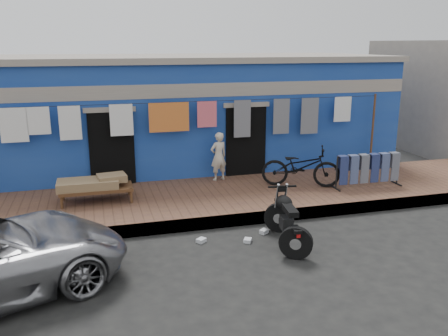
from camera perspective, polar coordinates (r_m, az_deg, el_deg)
The scene contains 13 objects.
ground at distance 8.63m, azimuth 3.65°, elevation -10.70°, with size 80.00×80.00×0.00m, color black.
sidewalk at distance 11.25m, azimuth -1.38°, elevation -3.80°, with size 28.00×3.00×0.25m, color brown.
curb at distance 9.94m, azimuth 0.71°, elevation -6.36°, with size 28.00×0.10×0.25m, color gray.
building at distance 14.71m, azimuth -5.30°, elevation 6.81°, with size 12.20×5.20×3.36m.
clothesline at distance 11.97m, azimuth -4.41°, elevation 5.64°, with size 10.06×0.06×2.10m.
seated_person at distance 12.22m, azimuth -0.67°, elevation 1.40°, with size 0.46×0.30×1.27m, color beige.
bicycle at distance 11.85m, azimuth 9.24°, elevation 0.70°, with size 0.67×1.91×1.23m, color black.
motorcycle at distance 9.04m, azimuth 7.61°, elevation -6.06°, with size 0.79×1.66×1.03m, color black, non-canonical shape.
charpoy at distance 11.02m, azimuth -15.09°, elevation -2.50°, with size 1.68×0.80×0.56m, color brown, non-canonical shape.
jeans_rack at distance 12.24m, azimuth 16.92°, elevation -0.22°, with size 1.79×0.39×0.86m, color black, non-canonical shape.
litter_a at distance 9.23m, azimuth -2.75°, elevation -8.69°, with size 0.17×0.13×0.08m, color silver.
litter_b at distance 9.65m, azimuth 4.82°, elevation -7.62°, with size 0.16×0.12×0.08m, color silver.
litter_c at distance 9.24m, azimuth 2.86°, elevation -8.68°, with size 0.17×0.14×0.07m, color silver.
Camera 1 is at (-2.62, -7.34, 3.71)m, focal length 38.00 mm.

